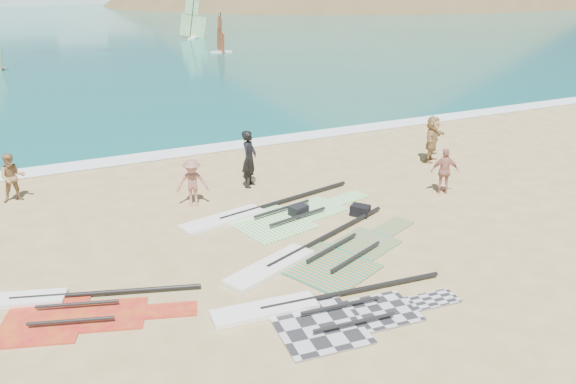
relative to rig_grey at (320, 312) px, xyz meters
name	(u,v)px	position (x,y,z in m)	size (l,w,h in m)	color
ground	(403,274)	(2.70, 0.62, -0.05)	(300.00, 300.00, 0.00)	tan
sea	(40,9)	(2.70, 132.62, -0.05)	(300.00, 240.00, 0.06)	#0C5654
surf_line	(229,147)	(2.70, 12.92, -0.05)	(300.00, 1.20, 0.04)	white
headland_main	(367,2)	(87.70, 130.62, -0.05)	(143.00, 143.00, 45.00)	brown
rig_grey	(320,312)	(0.00, 0.00, 0.00)	(5.60, 2.47, 0.20)	#2A292C
rig_green	(268,215)	(1.14, 5.35, 0.00)	(6.43, 3.19, 0.20)	#4CD335
rig_orange	(318,256)	(1.21, 2.29, 0.00)	(6.35, 3.90, 0.20)	orange
rig_red	(58,308)	(-5.13, 2.67, 0.00)	(5.14, 2.95, 0.20)	#B60925
gear_bag_near	(299,211)	(2.01, 4.96, 0.12)	(0.54, 0.39, 0.34)	black
gear_bag_far	(360,210)	(3.73, 4.17, 0.12)	(0.56, 0.39, 0.34)	black
person_wetsuit	(249,159)	(1.67, 8.06, 0.95)	(0.73, 0.48, 2.00)	black
beachgoer_left	(13,177)	(-5.74, 10.14, 0.76)	(0.79, 0.61, 1.62)	#967148
beachgoer_mid	(192,183)	(-0.62, 7.23, 0.72)	(1.00, 0.57, 1.54)	#9E6157
beachgoer_back	(445,171)	(7.31, 4.57, 0.73)	(0.91, 0.38, 1.56)	tan
beachgoer_right	(432,139)	(9.21, 7.54, 0.86)	(1.69, 0.54, 1.83)	#9F7C4C
windsurfer_centre	(221,40)	(13.04, 42.90, 1.09)	(2.09, 2.52, 3.76)	white
windsurfer_right	(193,26)	(14.52, 56.54, 1.34)	(2.89, 2.72, 4.90)	white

